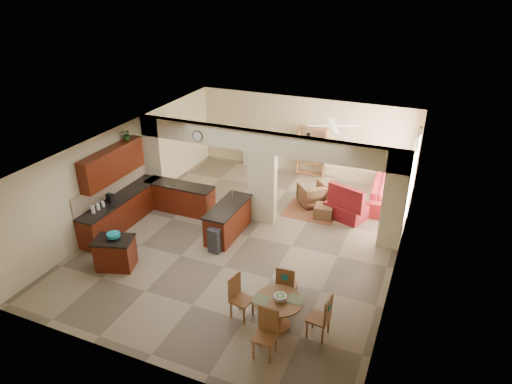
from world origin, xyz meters
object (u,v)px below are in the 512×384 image
at_px(kitchen_island, 115,253).
at_px(sofa, 388,193).
at_px(dining_table, 279,308).
at_px(armchair, 312,194).

relative_size(kitchen_island, sofa, 0.44).
relative_size(dining_table, sofa, 0.41).
bearing_deg(sofa, dining_table, 165.40).
relative_size(kitchen_island, dining_table, 1.08).
distance_m(dining_table, sofa, 6.79).
bearing_deg(kitchen_island, armchair, 38.14).
distance_m(sofa, armchair, 2.46).
bearing_deg(armchair, sofa, 162.01).
xyz_separation_m(dining_table, armchair, (-0.95, 5.63, -0.12)).
bearing_deg(armchair, kitchen_island, 12.61).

